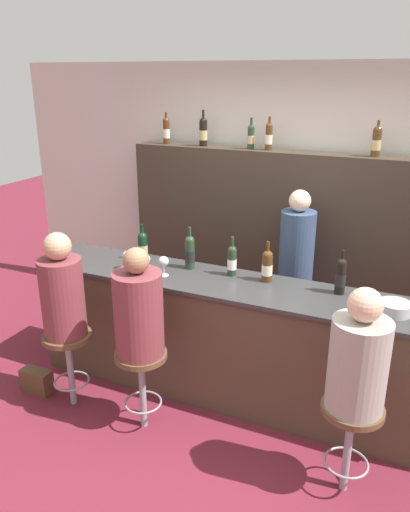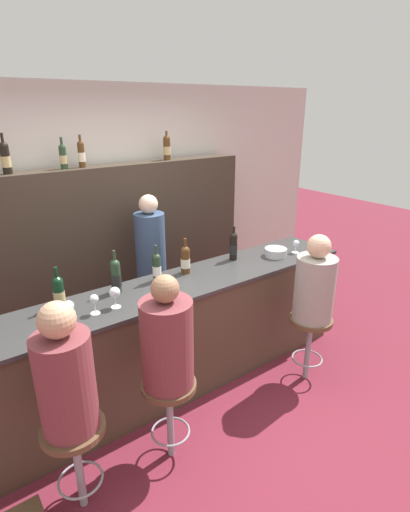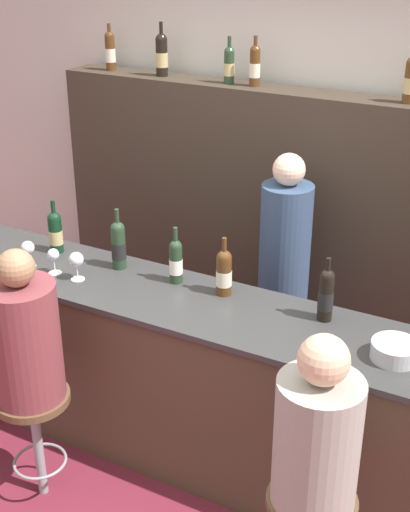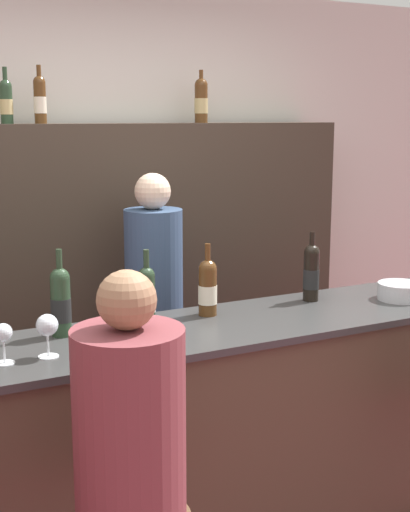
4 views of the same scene
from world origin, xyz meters
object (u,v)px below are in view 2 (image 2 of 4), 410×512
wine_glass_1 (94,300)px  metal_bowl (276,252)px  guest_seated_middle (167,340)px  wine_bottle_backbar_2 (63,156)px  wine_bottle_backbar_3 (81,154)px  bartender (152,274)px  guest_seated_right (315,284)px  wine_bottle_backbar_4 (167,148)px  guest_seated_left (65,377)px  wine_glass_2 (115,293)px  wine_glass_0 (69,307)px  bar_stool_middle (169,399)px  bar_stool_left (75,444)px  bar_stool_right (310,331)px  wine_bottle_counter_3 (185,259)px  wine_bottle_backbar_1 (5,158)px  wine_bottle_counter_4 (233,246)px  wine_bottle_counter_2 (157,267)px  wine_bottle_counter_1 (116,276)px  wine_bottle_counter_0 (59,292)px  wine_glass_3 (296,244)px

wine_glass_1 → metal_bowl: size_ratio=0.68×
wine_glass_1 → metal_bowl: (1.86, 0.05, -0.07)m
wine_glass_1 → guest_seated_middle: bearing=-64.9°
wine_bottle_backbar_2 → wine_bottle_backbar_3: bearing=-0.0°
wine_bottle_backbar_2 → bartender: wine_bottle_backbar_2 is taller
wine_bottle_backbar_3 → guest_seated_right: wine_bottle_backbar_3 is taller
wine_bottle_backbar_4 → guest_seated_left: (-1.89, -1.95, -0.97)m
wine_glass_2 → guest_seated_left: (-0.55, -0.55, -0.13)m
wine_glass_0 → bar_stool_middle: bearing=-51.5°
metal_bowl → guest_seated_right: size_ratio=0.28×
bar_stool_left → guest_seated_left: 0.48m
bar_stool_right → metal_bowl: bearing=77.2°
wine_glass_2 → metal_bowl: (1.70, 0.05, -0.07)m
metal_bowl → wine_bottle_counter_3: bearing=169.2°
wine_bottle_backbar_3 → bar_stool_right: size_ratio=0.49×
wine_bottle_backbar_1 → bar_stool_right: (1.87, -1.95, -1.46)m
wine_bottle_backbar_1 → wine_bottle_counter_4: bearing=-36.1°
wine_bottle_counter_2 → metal_bowl: 1.24m
wine_bottle_counter_2 → wine_glass_0: 0.85m
wine_bottle_counter_1 → bar_stool_right: bearing=-28.1°
wine_glass_2 → bar_stool_left: wine_glass_2 is taller
bartender → guest_seated_left: bearing=-132.7°
wine_bottle_backbar_2 → bartender: 1.43m
wine_bottle_counter_2 → wine_glass_2: bearing=-154.6°
wine_glass_1 → wine_glass_0: bearing=-180.0°
guest_seated_right → wine_bottle_counter_2: bearing=144.6°
wine_bottle_backbar_4 → wine_glass_2: wine_bottle_backbar_4 is taller
wine_bottle_counter_0 → bartender: bearing=31.9°
wine_bottle_counter_1 → wine_bottle_counter_3: wine_bottle_counter_1 is taller
wine_bottle_counter_3 → guest_seated_middle: (-0.67, -0.77, -0.16)m
wine_bottle_counter_0 → wine_bottle_counter_1: 0.44m
guest_seated_middle → wine_glass_3: bearing=16.6°
bar_stool_middle → metal_bowl: bearing=20.4°
bar_stool_middle → wine_bottle_backbar_2: bearing=87.3°
wine_glass_0 → wine_bottle_counter_3: bearing=11.7°
wine_bottle_backbar_1 → wine_glass_1: bearing=-84.0°
bar_stool_middle → wine_bottle_counter_1: bearing=88.8°
wine_bottle_backbar_2 → guest_seated_right: size_ratio=0.38×
wine_bottle_counter_1 → bar_stool_left: size_ratio=0.56×
metal_bowl → bar_stool_right: bearing=-102.8°
guest_seated_left → bar_stool_right: bearing=0.0°
bar_stool_middle → guest_seated_middle: guest_seated_middle is taller
wine_bottle_backbar_3 → wine_bottle_backbar_4: 0.96m
guest_seated_middle → metal_bowl: bearing=20.4°
wine_glass_2 → bar_stool_middle: size_ratio=0.26×
guest_seated_left → guest_seated_middle: bearing=0.0°
guest_seated_middle → bartender: 1.66m
wine_bottle_counter_2 → wine_glass_1: (-0.64, -0.23, -0.02)m
metal_bowl → wine_glass_0: bearing=-178.6°
bar_stool_right → wine_glass_3: bearing=56.1°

